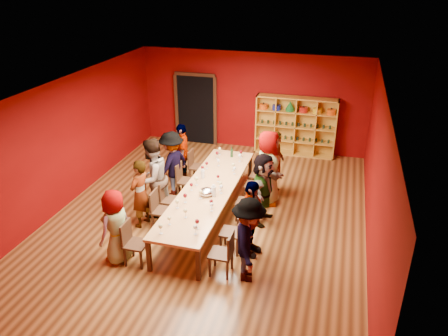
{
  "coord_description": "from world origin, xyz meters",
  "views": [
    {
      "loc": [
        2.69,
        -8.27,
        5.31
      ],
      "look_at": [
        0.28,
        0.32,
        1.15
      ],
      "focal_mm": 35.0,
      "sensor_mm": 36.0,
      "label": 1
    }
  ],
  "objects_px": {
    "chair_person_left_2": "(168,197)",
    "person_right_0": "(248,240)",
    "person_left_0": "(116,227)",
    "person_right_2": "(263,189)",
    "person_left_2": "(152,178)",
    "wine_bottle": "(232,153)",
    "chair_person_right_1": "(235,230)",
    "spittoon_bowl": "(206,192)",
    "chair_person_left_0": "(132,241)",
    "chair_person_left_3": "(183,178)",
    "chair_person_left_1": "(159,208)",
    "tasting_table": "(208,190)",
    "person_left_3": "(172,164)",
    "shelving_unit": "(296,123)",
    "person_left_1": "(140,194)",
    "chair_person_right_2": "(249,200)",
    "person_right_3": "(268,168)",
    "person_right_4": "(276,163)",
    "chair_person_left_4": "(195,164)",
    "chair_person_right_4": "(262,173)",
    "person_left_4": "(182,153)",
    "chair_person_right_3": "(257,183)",
    "person_right_1": "(251,219)",
    "chair_person_right_0": "(225,251)"
  },
  "relations": [
    {
      "from": "chair_person_left_0",
      "to": "chair_person_left_1",
      "type": "bearing_deg",
      "value": 90.0
    },
    {
      "from": "shelving_unit",
      "to": "person_left_1",
      "type": "bearing_deg",
      "value": -118.57
    },
    {
      "from": "tasting_table",
      "to": "person_left_2",
      "type": "bearing_deg",
      "value": -171.04
    },
    {
      "from": "person_left_1",
      "to": "person_right_0",
      "type": "height_order",
      "value": "person_right_0"
    },
    {
      "from": "person_left_1",
      "to": "person_left_4",
      "type": "relative_size",
      "value": 0.98
    },
    {
      "from": "person_left_3",
      "to": "chair_person_right_2",
      "type": "xyz_separation_m",
      "value": [
        2.1,
        -0.63,
        -0.35
      ]
    },
    {
      "from": "chair_person_left_1",
      "to": "chair_person_left_3",
      "type": "bearing_deg",
      "value": 90.0
    },
    {
      "from": "person_left_0",
      "to": "person_right_3",
      "type": "relative_size",
      "value": 0.82
    },
    {
      "from": "person_left_1",
      "to": "chair_person_right_4",
      "type": "xyz_separation_m",
      "value": [
        2.25,
        2.33,
        -0.29
      ]
    },
    {
      "from": "chair_person_left_1",
      "to": "chair_person_left_3",
      "type": "relative_size",
      "value": 1.0
    },
    {
      "from": "person_left_0",
      "to": "spittoon_bowl",
      "type": "bearing_deg",
      "value": 157.06
    },
    {
      "from": "chair_person_left_4",
      "to": "chair_person_right_2",
      "type": "relative_size",
      "value": 1.0
    },
    {
      "from": "person_left_4",
      "to": "chair_person_right_2",
      "type": "bearing_deg",
      "value": 36.22
    },
    {
      "from": "person_left_1",
      "to": "chair_person_right_4",
      "type": "relative_size",
      "value": 1.77
    },
    {
      "from": "chair_person_right_2",
      "to": "wine_bottle",
      "type": "bearing_deg",
      "value": 116.98
    },
    {
      "from": "chair_person_right_1",
      "to": "spittoon_bowl",
      "type": "xyz_separation_m",
      "value": [
        -0.85,
        0.8,
        0.33
      ]
    },
    {
      "from": "chair_person_left_4",
      "to": "chair_person_right_3",
      "type": "relative_size",
      "value": 1.0
    },
    {
      "from": "person_left_2",
      "to": "wine_bottle",
      "type": "xyz_separation_m",
      "value": [
        1.32,
        2.06,
        -0.08
      ]
    },
    {
      "from": "person_left_4",
      "to": "person_right_0",
      "type": "height_order",
      "value": "person_right_0"
    },
    {
      "from": "spittoon_bowl",
      "to": "person_right_4",
      "type": "bearing_deg",
      "value": 58.21
    },
    {
      "from": "chair_person_left_2",
      "to": "person_right_0",
      "type": "bearing_deg",
      "value": -36.21
    },
    {
      "from": "tasting_table",
      "to": "chair_person_right_4",
      "type": "xyz_separation_m",
      "value": [
        0.91,
        1.63,
        -0.2
      ]
    },
    {
      "from": "chair_person_left_2",
      "to": "person_left_2",
      "type": "relative_size",
      "value": 0.48
    },
    {
      "from": "shelving_unit",
      "to": "wine_bottle",
      "type": "bearing_deg",
      "value": -118.62
    },
    {
      "from": "chair_person_left_4",
      "to": "person_left_2",
      "type": "bearing_deg",
      "value": -100.72
    },
    {
      "from": "chair_person_left_0",
      "to": "person_left_1",
      "type": "bearing_deg",
      "value": 108.14
    },
    {
      "from": "person_right_3",
      "to": "person_left_0",
      "type": "bearing_deg",
      "value": 133.39
    },
    {
      "from": "person_left_4",
      "to": "chair_person_right_0",
      "type": "bearing_deg",
      "value": 12.51
    },
    {
      "from": "chair_person_left_0",
      "to": "person_left_3",
      "type": "distance_m",
      "value": 2.84
    },
    {
      "from": "chair_person_right_2",
      "to": "spittoon_bowl",
      "type": "distance_m",
      "value": 1.03
    },
    {
      "from": "chair_person_left_0",
      "to": "person_left_3",
      "type": "relative_size",
      "value": 0.53
    },
    {
      "from": "person_right_1",
      "to": "person_right_2",
      "type": "relative_size",
      "value": 0.98
    },
    {
      "from": "spittoon_bowl",
      "to": "person_left_4",
      "type": "bearing_deg",
      "value": 123.46
    },
    {
      "from": "person_left_4",
      "to": "chair_person_right_4",
      "type": "bearing_deg",
      "value": 69.61
    },
    {
      "from": "chair_person_left_3",
      "to": "person_right_1",
      "type": "relative_size",
      "value": 0.55
    },
    {
      "from": "person_left_0",
      "to": "person_right_2",
      "type": "relative_size",
      "value": 0.92
    },
    {
      "from": "spittoon_bowl",
      "to": "wine_bottle",
      "type": "relative_size",
      "value": 1.15
    },
    {
      "from": "person_left_3",
      "to": "chair_person_right_4",
      "type": "distance_m",
      "value": 2.28
    },
    {
      "from": "person_left_0",
      "to": "chair_person_right_3",
      "type": "xyz_separation_m",
      "value": [
        2.14,
        3.05,
        -0.27
      ]
    },
    {
      "from": "person_left_1",
      "to": "chair_person_left_3",
      "type": "bearing_deg",
      "value": 176.05
    },
    {
      "from": "spittoon_bowl",
      "to": "chair_person_left_1",
      "type": "bearing_deg",
      "value": -157.73
    },
    {
      "from": "person_right_2",
      "to": "chair_person_left_0",
      "type": "bearing_deg",
      "value": 145.7
    },
    {
      "from": "chair_person_left_4",
      "to": "chair_person_right_4",
      "type": "relative_size",
      "value": 1.0
    },
    {
      "from": "chair_person_left_4",
      "to": "chair_person_right_4",
      "type": "height_order",
      "value": "same"
    },
    {
      "from": "chair_person_left_0",
      "to": "person_left_2",
      "type": "height_order",
      "value": "person_left_2"
    },
    {
      "from": "person_left_1",
      "to": "person_right_2",
      "type": "relative_size",
      "value": 0.95
    },
    {
      "from": "chair_person_left_0",
      "to": "chair_person_right_3",
      "type": "xyz_separation_m",
      "value": [
        1.82,
        3.05,
        0.0
      ]
    },
    {
      "from": "tasting_table",
      "to": "person_left_3",
      "type": "xyz_separation_m",
      "value": [
        -1.19,
        0.8,
        0.15
      ]
    },
    {
      "from": "chair_person_left_3",
      "to": "person_right_0",
      "type": "distance_m",
      "value": 3.5
    },
    {
      "from": "chair_person_left_2",
      "to": "person_left_3",
      "type": "xyz_separation_m",
      "value": [
        -0.28,
        1.0,
        0.35
      ]
    }
  ]
}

